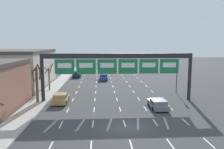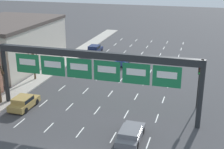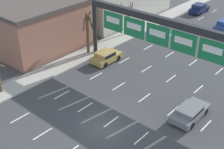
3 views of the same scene
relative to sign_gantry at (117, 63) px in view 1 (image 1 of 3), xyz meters
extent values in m
plane|color=#3D3D3F|center=(0.00, -10.16, -5.57)|extent=(220.00, 220.00, 0.00)
cube|color=#A8A399|center=(-11.30, -10.16, -5.50)|extent=(2.80, 110.00, 0.15)
cube|color=white|center=(-6.60, -14.16, -5.57)|extent=(0.12, 2.00, 0.01)
cube|color=white|center=(-6.60, -9.16, -5.57)|extent=(0.12, 2.00, 0.01)
cube|color=white|center=(-6.60, -4.16, -5.57)|extent=(0.12, 2.00, 0.01)
cube|color=white|center=(-6.60, 0.84, -5.57)|extent=(0.12, 2.00, 0.01)
cube|color=white|center=(-6.60, 5.84, -5.57)|extent=(0.12, 2.00, 0.01)
cube|color=white|center=(-6.60, 10.84, -5.57)|extent=(0.12, 2.00, 0.01)
cube|color=white|center=(-6.60, 15.84, -5.57)|extent=(0.12, 2.00, 0.01)
cube|color=white|center=(-6.60, 20.84, -5.57)|extent=(0.12, 2.00, 0.01)
cube|color=white|center=(-6.60, 25.84, -5.57)|extent=(0.12, 2.00, 0.01)
cube|color=white|center=(-6.60, 30.84, -5.57)|extent=(0.12, 2.00, 0.01)
cube|color=white|center=(-6.60, 35.84, -5.57)|extent=(0.12, 2.00, 0.01)
cube|color=white|center=(-3.30, -14.16, -5.57)|extent=(0.12, 2.00, 0.01)
cube|color=white|center=(-3.30, -9.16, -5.57)|extent=(0.12, 2.00, 0.01)
cube|color=white|center=(-3.30, -4.16, -5.57)|extent=(0.12, 2.00, 0.01)
cube|color=white|center=(-3.30, 0.84, -5.57)|extent=(0.12, 2.00, 0.01)
cube|color=white|center=(-3.30, 5.84, -5.57)|extent=(0.12, 2.00, 0.01)
cube|color=white|center=(-3.30, 10.84, -5.57)|extent=(0.12, 2.00, 0.01)
cube|color=white|center=(-3.30, 15.84, -5.57)|extent=(0.12, 2.00, 0.01)
cube|color=white|center=(-3.30, 20.84, -5.57)|extent=(0.12, 2.00, 0.01)
cube|color=white|center=(-3.30, 25.84, -5.57)|extent=(0.12, 2.00, 0.01)
cube|color=white|center=(-3.30, 30.84, -5.57)|extent=(0.12, 2.00, 0.01)
cube|color=white|center=(-3.30, 35.84, -5.57)|extent=(0.12, 2.00, 0.01)
cube|color=white|center=(0.00, -14.16, -5.57)|extent=(0.12, 2.00, 0.01)
cube|color=white|center=(0.00, -9.16, -5.57)|extent=(0.12, 2.00, 0.01)
cube|color=white|center=(0.00, -4.16, -5.57)|extent=(0.12, 2.00, 0.01)
cube|color=white|center=(0.00, 0.84, -5.57)|extent=(0.12, 2.00, 0.01)
cube|color=white|center=(0.00, 5.84, -5.57)|extent=(0.12, 2.00, 0.01)
cube|color=white|center=(0.00, 10.84, -5.57)|extent=(0.12, 2.00, 0.01)
cube|color=white|center=(0.00, 15.84, -5.57)|extent=(0.12, 2.00, 0.01)
cube|color=white|center=(0.00, 20.84, -5.57)|extent=(0.12, 2.00, 0.01)
cube|color=white|center=(0.00, 25.84, -5.57)|extent=(0.12, 2.00, 0.01)
cube|color=white|center=(0.00, 30.84, -5.57)|extent=(0.12, 2.00, 0.01)
cube|color=white|center=(0.00, 35.84, -5.57)|extent=(0.12, 2.00, 0.01)
cube|color=white|center=(3.30, -14.16, -5.57)|extent=(0.12, 2.00, 0.01)
cube|color=white|center=(3.30, -9.16, -5.57)|extent=(0.12, 2.00, 0.01)
cube|color=white|center=(3.30, -4.16, -5.57)|extent=(0.12, 2.00, 0.01)
cube|color=white|center=(3.30, 0.84, -5.57)|extent=(0.12, 2.00, 0.01)
cube|color=white|center=(3.30, 5.84, -5.57)|extent=(0.12, 2.00, 0.01)
cube|color=white|center=(3.30, 10.84, -5.57)|extent=(0.12, 2.00, 0.01)
cube|color=white|center=(3.30, 15.84, -5.57)|extent=(0.12, 2.00, 0.01)
cube|color=white|center=(3.30, 20.84, -5.57)|extent=(0.12, 2.00, 0.01)
cube|color=white|center=(3.30, 25.84, -5.57)|extent=(0.12, 2.00, 0.01)
cube|color=white|center=(3.30, 30.84, -5.57)|extent=(0.12, 2.00, 0.01)
cube|color=white|center=(3.30, 35.84, -5.57)|extent=(0.12, 2.00, 0.01)
cube|color=white|center=(6.60, -14.16, -5.57)|extent=(0.12, 2.00, 0.01)
cube|color=white|center=(6.60, -9.16, -5.57)|extent=(0.12, 2.00, 0.01)
cube|color=white|center=(6.60, -4.16, -5.57)|extent=(0.12, 2.00, 0.01)
cube|color=white|center=(6.60, 0.84, -5.57)|extent=(0.12, 2.00, 0.01)
cube|color=white|center=(6.60, 5.84, -5.57)|extent=(0.12, 2.00, 0.01)
cube|color=white|center=(6.60, 10.84, -5.57)|extent=(0.12, 2.00, 0.01)
cube|color=white|center=(6.60, 15.84, -5.57)|extent=(0.12, 2.00, 0.01)
cube|color=white|center=(6.60, 20.84, -5.57)|extent=(0.12, 2.00, 0.01)
cube|color=white|center=(6.60, 25.84, -5.57)|extent=(0.12, 2.00, 0.01)
cube|color=white|center=(6.60, 30.84, -5.57)|extent=(0.12, 2.00, 0.01)
cube|color=white|center=(6.60, 35.84, -5.57)|extent=(0.12, 2.00, 0.01)
cylinder|color=#232628|center=(-10.70, 0.06, -2.11)|extent=(0.51, 0.51, 6.92)
cylinder|color=#232628|center=(10.70, 0.06, -2.11)|extent=(0.51, 0.51, 6.92)
cube|color=#232628|center=(0.00, 0.06, 1.00)|extent=(21.40, 0.60, 0.70)
cube|color=#197542|center=(-7.48, -0.28, -0.50)|extent=(2.74, 0.08, 2.09)
cube|color=white|center=(-7.48, -0.32, -0.31)|extent=(1.92, 0.02, 0.67)
cube|color=#197542|center=(-4.49, -0.28, -0.50)|extent=(2.74, 0.08, 2.09)
cube|color=white|center=(-4.49, -0.32, -0.31)|extent=(1.92, 0.02, 0.67)
cube|color=#197542|center=(-1.50, -0.28, -0.50)|extent=(2.74, 0.08, 2.09)
cube|color=white|center=(-1.50, -0.32, -0.31)|extent=(1.92, 0.02, 0.67)
cube|color=#197542|center=(1.50, -0.28, -0.50)|extent=(2.74, 0.08, 2.09)
cube|color=white|center=(1.50, -0.32, -0.31)|extent=(1.92, 0.02, 0.67)
cube|color=#197542|center=(4.49, -0.28, -0.50)|extent=(2.74, 0.08, 2.09)
cube|color=white|center=(4.49, -0.32, -0.31)|extent=(1.92, 0.02, 0.67)
cube|color=#197542|center=(7.48, -0.28, -0.50)|extent=(2.74, 0.08, 2.09)
cube|color=white|center=(7.48, -0.32, -0.31)|extent=(1.92, 0.02, 0.67)
cube|color=beige|center=(-19.13, 12.87, -2.29)|extent=(12.06, 17.25, 6.57)
cube|color=#4C423D|center=(-19.13, 12.87, 1.24)|extent=(12.30, 17.59, 0.50)
cube|color=#19234C|center=(-8.25, 23.24, -5.01)|extent=(1.87, 4.13, 0.72)
cube|color=#19234C|center=(-8.25, 22.99, -4.34)|extent=(1.72, 2.15, 0.61)
cube|color=black|center=(-8.25, 22.99, -4.34)|extent=(1.76, 1.98, 0.44)
cylinder|color=black|center=(-9.10, 24.48, -5.24)|extent=(0.22, 0.66, 0.66)
cylinder|color=black|center=(-7.40, 24.48, -5.24)|extent=(0.22, 0.66, 0.66)
cylinder|color=black|center=(-9.10, 22.00, -5.24)|extent=(0.22, 0.66, 0.66)
cylinder|color=black|center=(-7.40, 22.00, -5.24)|extent=(0.22, 0.66, 0.66)
cube|color=slate|center=(4.93, -4.05, -5.09)|extent=(1.92, 4.30, 0.57)
cube|color=slate|center=(4.93, -4.31, -4.59)|extent=(1.76, 2.24, 0.42)
cube|color=black|center=(4.93, -4.31, -4.59)|extent=(1.80, 2.06, 0.31)
cylinder|color=black|center=(4.06, -2.76, -5.24)|extent=(0.22, 0.66, 0.66)
cylinder|color=black|center=(5.80, -2.76, -5.24)|extent=(0.22, 0.66, 0.66)
cylinder|color=black|center=(4.06, -5.34, -5.24)|extent=(0.22, 0.66, 0.66)
cylinder|color=black|center=(5.80, -5.34, -5.24)|extent=(0.22, 0.66, 0.66)
cube|color=#A88947|center=(-8.03, -0.84, -5.04)|extent=(1.89, 3.93, 0.67)
cube|color=#A88947|center=(-8.03, -1.07, -4.44)|extent=(1.74, 2.05, 0.54)
cube|color=black|center=(-8.03, -1.07, -4.44)|extent=(1.77, 1.88, 0.39)
cylinder|color=black|center=(-8.89, 0.34, -5.24)|extent=(0.22, 0.66, 0.66)
cylinder|color=black|center=(-7.18, 0.34, -5.24)|extent=(0.22, 0.66, 0.66)
cylinder|color=black|center=(-8.89, -2.02, -5.24)|extent=(0.22, 0.66, 0.66)
cylinder|color=black|center=(-7.18, -2.02, -5.24)|extent=(0.22, 0.66, 0.66)
cube|color=navy|center=(-1.68, 18.80, -5.03)|extent=(1.77, 4.71, 0.69)
cube|color=navy|center=(-1.68, 18.52, -4.38)|extent=(1.63, 2.45, 0.60)
cube|color=black|center=(-1.68, 18.52, -4.38)|extent=(1.66, 2.26, 0.43)
cylinder|color=black|center=(-2.48, 20.22, -5.24)|extent=(0.22, 0.66, 0.66)
cylinder|color=black|center=(-0.88, 20.22, -5.24)|extent=(0.22, 0.66, 0.66)
cylinder|color=black|center=(-2.48, 17.39, -5.24)|extent=(0.22, 0.66, 0.66)
cylinder|color=black|center=(-0.88, 17.39, -5.24)|extent=(0.22, 0.66, 0.66)
cylinder|color=black|center=(10.41, 4.60, -3.57)|extent=(0.12, 0.12, 4.00)
cube|color=black|center=(10.41, 4.60, -1.12)|extent=(0.30, 0.24, 0.90)
sphere|color=#3D0E0C|center=(10.41, 4.47, -0.82)|extent=(0.20, 0.20, 0.20)
sphere|color=#412F0C|center=(10.41, 4.47, -1.12)|extent=(0.20, 0.20, 0.20)
sphere|color=green|center=(10.41, 4.47, -1.42)|extent=(0.20, 0.20, 0.20)
cylinder|color=brown|center=(-11.53, 7.68, -3.46)|extent=(0.26, 0.26, 3.93)
cylinder|color=brown|center=(-11.96, 7.85, -2.04)|extent=(0.49, 0.97, 0.95)
cylinder|color=brown|center=(-11.18, 7.84, -1.54)|extent=(0.47, 0.83, 1.62)
cylinder|color=brown|center=(-11.83, 6.96, -1.67)|extent=(1.55, 0.73, 1.29)
cylinder|color=brown|center=(-11.15, 8.06, -1.43)|extent=(0.91, 0.91, 1.39)
cylinder|color=brown|center=(-11.33, -0.59, -2.96)|extent=(0.37, 0.37, 4.92)
cylinder|color=brown|center=(-11.62, -0.22, -0.81)|extent=(0.95, 0.81, 1.37)
cylinder|color=brown|center=(-11.69, -0.78, -1.72)|extent=(0.59, 0.93, 1.54)
cylinder|color=brown|center=(-10.90, -0.41, -1.41)|extent=(0.58, 1.06, 1.90)
cylinder|color=brown|center=(-10.81, -0.70, -1.01)|extent=(0.42, 1.21, 2.02)
camera|label=1|loc=(-2.54, -31.05, 2.72)|focal=35.00mm
camera|label=2|loc=(10.44, -28.49, 9.41)|focal=50.00mm
camera|label=3|loc=(14.38, -25.66, 11.78)|focal=50.00mm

